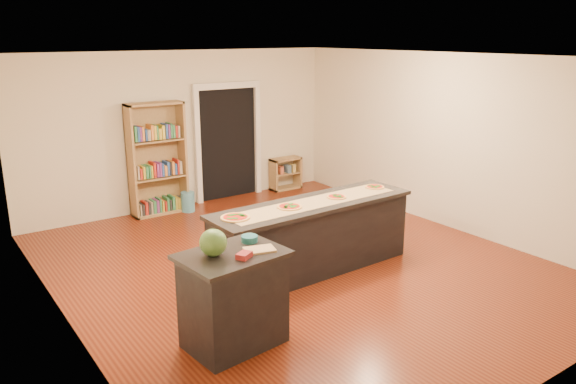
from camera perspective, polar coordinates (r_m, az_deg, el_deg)
room at (r=7.37m, az=0.90°, el=2.65°), size 6.00×7.00×2.80m
doorway at (r=10.75m, az=-6.14°, el=5.68°), size 1.40×0.09×2.21m
kitchen_island at (r=7.47m, az=2.52°, el=-4.55°), size 2.90×0.79×0.96m
side_counter at (r=5.77m, az=-5.56°, el=-10.77°), size 1.01×0.74×1.00m
bookshelf at (r=10.00m, az=-13.13°, el=3.27°), size 0.98×0.35×1.96m
low_shelf at (r=11.45m, az=-0.25°, el=1.90°), size 0.65×0.28×0.65m
waste_bin at (r=10.19m, az=-10.14°, el=-0.98°), size 0.24×0.24×0.35m
kraft_paper at (r=7.31m, az=2.64°, el=-1.07°), size 2.53×0.53×0.00m
watermelon at (r=5.47m, az=-7.61°, el=-5.13°), size 0.27×0.27×0.27m
cutting_board at (r=5.60m, az=-2.91°, el=-5.86°), size 0.34×0.27×0.02m
package_red at (r=5.43m, az=-4.48°, el=-6.44°), size 0.19×0.17×0.05m
package_teal at (r=5.83m, az=-3.93°, el=-4.76°), size 0.17×0.17×0.06m
pizza_a at (r=6.71m, az=-5.37°, el=-2.58°), size 0.34×0.34×0.02m
pizza_b at (r=7.09m, az=0.15°, el=-1.50°), size 0.33×0.33×0.02m
pizza_c at (r=7.54m, az=4.95°, el=-0.49°), size 0.27×0.27×0.02m
pizza_d at (r=8.09m, az=8.79°, el=0.52°), size 0.29×0.29×0.02m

